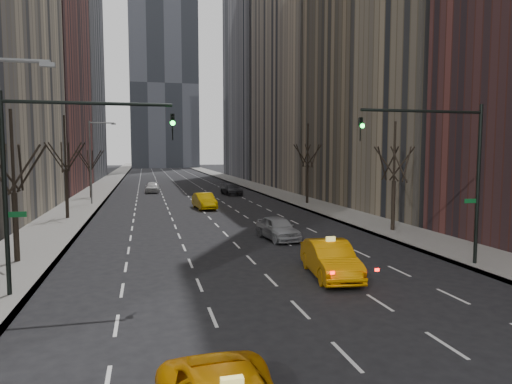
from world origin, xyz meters
TOP-DOWN VIEW (x-y plane):
  - sidewalk_left at (-12.25, 70.00)m, footprint 4.50×320.00m
  - sidewalk_right at (12.25, 70.00)m, footprint 4.50×320.00m
  - bld_left_far at (-21.50, 66.00)m, footprint 14.00×28.00m
  - bld_left_deep at (-21.50, 96.00)m, footprint 14.00×30.00m
  - bld_right_far at (21.50, 64.00)m, footprint 14.00×28.00m
  - bld_right_deep at (21.50, 95.00)m, footprint 14.00×30.00m
  - tower_far at (2.00, 170.00)m, footprint 24.00×24.00m
  - tree_lw_b at (-12.00, 18.00)m, footprint 3.36×3.50m
  - tree_lw_c at (-12.00, 34.00)m, footprint 3.36×3.50m
  - tree_lw_d at (-12.00, 52.00)m, footprint 3.36×3.50m
  - tree_rw_b at (12.00, 22.00)m, footprint 3.36×3.50m
  - tree_rw_c at (12.00, 40.00)m, footprint 3.36×3.50m
  - traffic_mast_left at (-9.11, 12.00)m, footprint 6.69×0.39m
  - traffic_mast_right at (9.11, 12.00)m, footprint 6.69×0.39m
  - streetlight_far at (-10.84, 45.00)m, footprint 2.83×0.22m
  - taxi_sedan at (2.84, 11.88)m, footprint 2.35×5.25m
  - silver_sedan_ahead at (3.04, 21.19)m, footprint 2.33×4.70m
  - far_taxi at (0.37, 38.63)m, footprint 2.17×5.04m
  - far_suv_grey at (5.85, 52.87)m, footprint 2.58×5.27m
  - far_car_white at (-4.44, 59.01)m, footprint 2.21×4.77m

SIDE VIEW (x-z plane):
  - sidewalk_left at x=-12.25m, z-range 0.00..0.15m
  - sidewalk_right at x=12.25m, z-range 0.00..0.15m
  - far_suv_grey at x=5.85m, z-range 0.00..1.47m
  - silver_sedan_ahead at x=3.04m, z-range 0.00..1.54m
  - far_car_white at x=-4.44m, z-range 0.00..1.58m
  - far_taxi at x=0.37m, z-range 0.00..1.61m
  - taxi_sedan at x=2.84m, z-range 0.00..1.67m
  - tree_lw_d at x=-12.00m, z-range -0.12..7.24m
  - tree_lw_b at x=-12.00m, z-range -0.19..7.63m
  - tree_rw_b at x=12.00m, z-range -0.19..7.63m
  - tree_lw_c at x=-12.00m, z-range -0.33..8.41m
  - tree_rw_c at x=12.00m, z-range -0.33..8.41m
  - traffic_mast_left at x=-9.11m, z-range 1.49..9.49m
  - traffic_mast_right at x=9.11m, z-range 1.49..9.49m
  - streetlight_far at x=-10.84m, z-range 1.12..10.12m
  - bld_left_far at x=-21.50m, z-range 0.00..44.00m
  - bld_right_far at x=21.50m, z-range 0.00..50.00m
  - bld_right_deep at x=21.50m, z-range 0.00..58.00m
  - bld_left_deep at x=-21.50m, z-range 0.00..60.00m
  - tower_far at x=2.00m, z-range 0.00..120.00m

